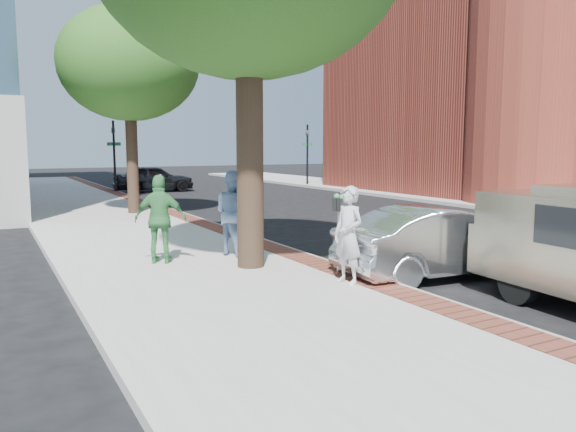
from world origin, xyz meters
TOP-DOWN VIEW (x-y plane):
  - ground at (0.00, 0.00)m, footprint 120.00×120.00m
  - sidewalk at (-1.50, 8.00)m, footprint 5.00×60.00m
  - brick_strip at (0.70, 8.00)m, footprint 0.60×60.00m
  - curb at (1.05, 8.00)m, footprint 0.10×60.00m
  - sidewalk_far at (14.50, 8.00)m, footprint 5.00×60.00m
  - church at (20.98, 13.13)m, footprint 19.00×16.00m
  - signal_near at (0.90, 22.00)m, footprint 0.70×0.15m
  - signal_far at (12.50, 22.00)m, footprint 0.70×0.15m
  - tree_far at (-0.50, 12.00)m, footprint 4.80×4.80m
  - parking_meter at (0.62, 0.63)m, footprint 0.12×0.32m
  - person_gray at (0.29, -0.15)m, footprint 0.49×0.67m
  - person_officer at (-0.42, 3.17)m, footprint 0.98×1.09m
  - person_green at (-2.04, 3.07)m, footprint 1.12×0.89m
  - sedan_silver at (2.50, -0.05)m, footprint 4.20×1.71m
  - bg_car at (3.07, 22.59)m, footprint 4.38×1.98m

SIDE VIEW (x-z plane):
  - ground at x=0.00m, z-range 0.00..0.00m
  - sidewalk at x=-1.50m, z-range 0.00..0.15m
  - curb at x=1.05m, z-range 0.00..0.15m
  - sidewalk_far at x=14.50m, z-range 0.00..0.15m
  - brick_strip at x=0.70m, z-range 0.15..0.16m
  - sedan_silver at x=2.50m, z-range 0.00..1.35m
  - bg_car at x=3.07m, z-range 0.00..1.46m
  - person_gray at x=0.29m, z-range 0.15..1.83m
  - person_green at x=-2.04m, z-range 0.15..1.93m
  - person_officer at x=-0.42m, z-range 0.15..1.98m
  - parking_meter at x=0.62m, z-range 0.47..1.94m
  - signal_near at x=0.90m, z-range 0.35..4.15m
  - signal_far at x=12.50m, z-range 0.35..4.15m
  - tree_far at x=-0.50m, z-range 1.73..8.87m
  - church at x=20.98m, z-range -2.94..17.46m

